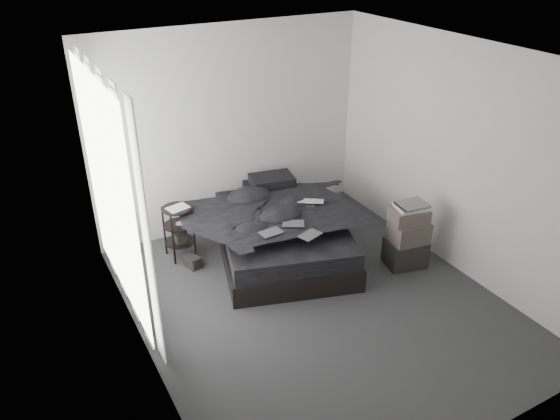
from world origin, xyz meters
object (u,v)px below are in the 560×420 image
bed (282,245)px  box_lower (405,252)px  laptop (311,198)px  side_stand (179,232)px

bed → box_lower: box_lower is taller
box_lower → laptop: bearing=133.9°
bed → side_stand: size_ratio=2.97×
bed → laptop: size_ratio=6.24×
side_stand → laptop: bearing=-23.1°
bed → laptop: (0.35, -0.06, 0.57)m
bed → side_stand: (-1.10, 0.56, 0.19)m
laptop → box_lower: laptop is taller
laptop → side_stand: size_ratio=0.48×
laptop → side_stand: bearing=-168.1°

